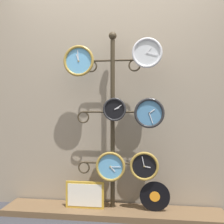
% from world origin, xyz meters
% --- Properties ---
extents(shop_wall, '(4.40, 0.04, 2.80)m').
position_xyz_m(shop_wall, '(0.00, 0.57, 1.40)').
color(shop_wall, gray).
rests_on(shop_wall, ground_plane).
extents(low_shelf, '(2.20, 0.36, 0.06)m').
position_xyz_m(low_shelf, '(0.00, 0.35, 0.03)').
color(low_shelf, brown).
rests_on(low_shelf, ground_plane).
extents(display_stand, '(0.74, 0.32, 1.85)m').
position_xyz_m(display_stand, '(0.00, 0.41, 0.75)').
color(display_stand, '#382D1E').
rests_on(display_stand, ground_plane).
extents(clock_top_left, '(0.31, 0.04, 0.31)m').
position_xyz_m(clock_top_left, '(-0.33, 0.33, 1.54)').
color(clock_top_left, '#60A8DB').
extents(clock_top_right, '(0.29, 0.04, 0.29)m').
position_xyz_m(clock_top_right, '(0.35, 0.30, 1.60)').
color(clock_top_right, silver).
extents(clock_middle_center, '(0.23, 0.04, 0.23)m').
position_xyz_m(clock_middle_center, '(0.03, 0.31, 1.06)').
color(clock_middle_center, black).
extents(clock_middle_right, '(0.29, 0.04, 0.29)m').
position_xyz_m(clock_middle_right, '(0.37, 0.32, 1.02)').
color(clock_middle_right, '#4C84B2').
extents(clock_bottom_center, '(0.30, 0.04, 0.30)m').
position_xyz_m(clock_bottom_center, '(-0.01, 0.31, 0.50)').
color(clock_bottom_center, '#60A8DB').
extents(clock_bottom_right, '(0.28, 0.04, 0.28)m').
position_xyz_m(clock_bottom_right, '(0.32, 0.32, 0.51)').
color(clock_bottom_right, black).
extents(vinyl_record, '(0.30, 0.01, 0.30)m').
position_xyz_m(vinyl_record, '(0.42, 0.34, 0.21)').
color(vinyl_record, black).
rests_on(vinyl_record, low_shelf).
extents(picture_frame, '(0.39, 0.02, 0.27)m').
position_xyz_m(picture_frame, '(-0.27, 0.33, 0.20)').
color(picture_frame, gold).
rests_on(picture_frame, low_shelf).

